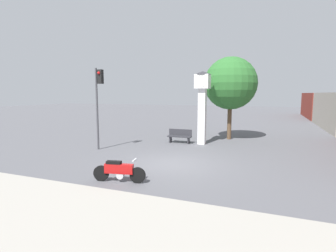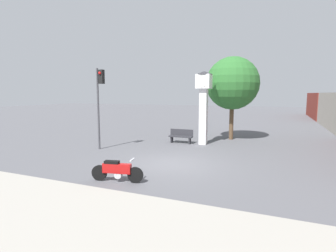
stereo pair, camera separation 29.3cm
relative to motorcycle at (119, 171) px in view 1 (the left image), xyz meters
The scene contains 7 objects.
ground_plane 3.30m from the motorcycle, 72.02° to the left, with size 120.00×120.00×0.00m, color #56565B.
sidewalk_strip 4.14m from the motorcycle, 75.84° to the right, with size 36.00×6.00×0.10m.
motorcycle is the anchor object (origin of this frame).
clock_tower 8.93m from the motorcycle, 82.73° to the left, with size 1.08×1.08×4.72m.
traffic_light 6.78m from the motorcycle, 132.02° to the left, with size 0.50×0.35×4.76m.
street_tree 11.83m from the motorcycle, 77.28° to the left, with size 3.74×3.74×5.90m.
bench 8.28m from the motorcycle, 92.71° to the left, with size 1.60×0.44×0.92m.
Camera 1 is at (4.14, -11.30, 3.30)m, focal length 28.00 mm.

